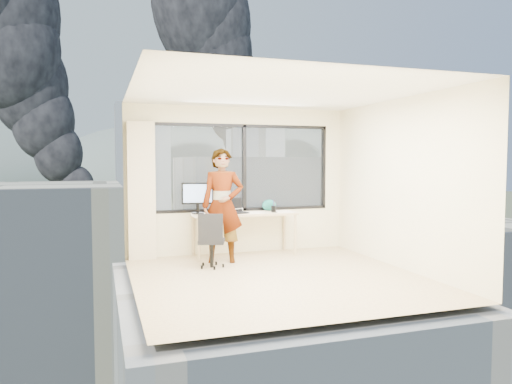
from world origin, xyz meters
name	(u,v)px	position (x,y,z in m)	size (l,w,h in m)	color
floor	(278,277)	(0.00, 0.00, 0.00)	(4.00, 4.00, 0.01)	#CEBE86
ceiling	(278,92)	(0.00, 0.00, 2.60)	(4.00, 4.00, 0.01)	white
wall_front	(349,195)	(0.00, -2.00, 1.30)	(4.00, 0.01, 2.60)	#F6E9BE
wall_left	(131,188)	(-2.00, 0.00, 1.30)	(0.01, 4.00, 2.60)	#F6E9BE
wall_right	(400,184)	(2.00, 0.00, 1.30)	(0.01, 4.00, 2.60)	#F6E9BE
window_wall	(241,168)	(0.05, 2.00, 1.52)	(3.30, 0.16, 1.55)	black
curtain	(141,191)	(-1.72, 1.88, 1.15)	(0.45, 0.14, 2.30)	beige
desk	(244,234)	(0.00, 1.66, 0.38)	(1.80, 0.60, 0.75)	tan
chair	(212,240)	(-0.75, 0.91, 0.43)	(0.44, 0.44, 0.87)	black
person	(222,206)	(-0.49, 1.25, 0.92)	(0.67, 0.44, 1.85)	#2D2D33
monitor	(198,198)	(-0.80, 1.74, 1.02)	(0.54, 0.12, 0.54)	black
game_console	(232,210)	(-0.17, 1.84, 0.79)	(0.30, 0.25, 0.07)	white
laptop	(236,206)	(-0.15, 1.61, 0.87)	(0.36, 0.38, 0.23)	black
cellphone	(274,212)	(0.51, 1.54, 0.76)	(0.10, 0.04, 0.01)	black
pen_cup	(273,209)	(0.54, 1.65, 0.80)	(0.08, 0.08, 0.11)	black
handbag	(269,205)	(0.52, 1.84, 0.85)	(0.26, 0.13, 0.20)	#0E5546
exterior_ground	(111,223)	(0.00, 120.00, -14.00)	(400.00, 400.00, 0.04)	#515B3D
near_bldg_a	(1,287)	(-9.00, 30.00, -7.00)	(16.00, 12.00, 14.00)	beige
near_bldg_b	(255,239)	(12.00, 38.00, -6.00)	(14.00, 13.00, 16.00)	silver
near_bldg_c	(478,279)	(30.00, 28.00, -9.00)	(12.00, 10.00, 10.00)	beige
far_tower_b	(142,164)	(8.00, 120.00, 1.00)	(13.00, 13.00, 30.00)	silver
far_tower_c	(255,169)	(45.00, 140.00, -1.00)	(15.00, 15.00, 26.00)	silver
hill_b	(250,183)	(100.00, 320.00, -14.00)	(300.00, 220.00, 96.00)	slate
tree_b	(228,369)	(4.00, 18.00, -9.50)	(7.60, 7.60, 9.00)	#1B511F
tree_c	(337,259)	(22.00, 40.00, -9.00)	(8.40, 8.40, 10.00)	#1B511F
smoke_plume_a	(70,37)	(-10.00, 150.00, 39.00)	(40.00, 24.00, 90.00)	black
smoke_plume_b	(255,95)	(55.00, 170.00, 27.00)	(30.00, 18.00, 70.00)	black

